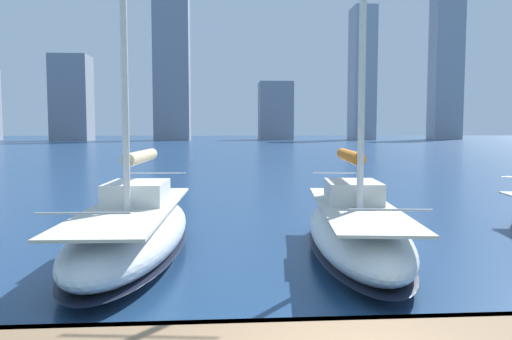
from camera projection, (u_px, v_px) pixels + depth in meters
city_skyline at (219, 84)px, 164.01m from camera, size 170.37×23.56×49.25m
sailboat_orange at (355, 227)px, 12.55m from camera, size 3.14×8.53×10.08m
sailboat_tan at (134, 227)px, 12.44m from camera, size 2.74×8.82×12.60m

